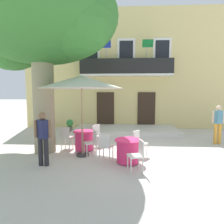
{
  "coord_description": "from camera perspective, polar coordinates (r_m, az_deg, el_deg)",
  "views": [
    {
      "loc": [
        -0.43,
        -7.22,
        2.23
      ],
      "look_at": [
        -0.94,
        2.3,
        1.3
      ],
      "focal_mm": 30.73,
      "sensor_mm": 36.0,
      "label": 1
    }
  ],
  "objects": [
    {
      "name": "cafe_chair_near_tree_2",
      "position": [
        7.9,
        -13.49,
        -7.01
      ],
      "size": [
        0.47,
        0.47,
        0.91
      ],
      "color": "silver",
      "rests_on": "ground"
    },
    {
      "name": "cafe_table_near_tree",
      "position": [
        7.69,
        -8.18,
        -8.3
      ],
      "size": [
        0.86,
        0.86,
        0.76
      ],
      "color": "#E52D66",
      "rests_on": "ground"
    },
    {
      "name": "entrance_step_platform",
      "position": [
        11.09,
        4.2,
        -5.38
      ],
      "size": [
        5.79,
        2.65,
        0.25
      ],
      "primitive_type": "cube",
      "color": "silver",
      "rests_on": "ground"
    },
    {
      "name": "pedestrian_near_entrance",
      "position": [
        9.61,
        29.02,
        -2.69
      ],
      "size": [
        0.53,
        0.35,
        1.71
      ],
      "color": "gold",
      "rests_on": "ground"
    },
    {
      "name": "plane_tree",
      "position": [
        8.14,
        -20.84,
        23.84
      ],
      "size": [
        5.75,
        5.05,
        6.66
      ],
      "color": "gray",
      "rests_on": "ground"
    },
    {
      "name": "cafe_table_middle",
      "position": [
        6.3,
        4.78,
        -11.39
      ],
      "size": [
        0.86,
        0.86,
        0.76
      ],
      "color": "#E52D66",
      "rests_on": "ground"
    },
    {
      "name": "cafe_chair_middle_2",
      "position": [
        5.6,
        7.67,
        -12.15
      ],
      "size": [
        0.48,
        0.48,
        0.91
      ],
      "color": "silver",
      "rests_on": "ground"
    },
    {
      "name": "building_facade",
      "position": [
        14.29,
        4.03,
        11.66
      ],
      "size": [
        13.0,
        5.09,
        7.5
      ],
      "color": "#DBC67F",
      "rests_on": "ground"
    },
    {
      "name": "cafe_chair_near_tree_1",
      "position": [
        8.18,
        -4.29,
        -6.44
      ],
      "size": [
        0.56,
        0.56,
        0.91
      ],
      "color": "silver",
      "rests_on": "ground"
    },
    {
      "name": "cafe_umbrella",
      "position": [
        6.78,
        -9.05,
        8.73
      ],
      "size": [
        2.9,
        2.9,
        2.85
      ],
      "color": "#997A56",
      "rests_on": "ground"
    },
    {
      "name": "cafe_chair_middle_1",
      "position": [
        6.43,
        -1.94,
        -9.77
      ],
      "size": [
        0.5,
        0.5,
        0.91
      ],
      "color": "silver",
      "rests_on": "ground"
    },
    {
      "name": "cafe_chair_near_tree_0",
      "position": [
        6.98,
        -5.93,
        -8.55
      ],
      "size": [
        0.54,
        0.54,
        0.91
      ],
      "color": "silver",
      "rests_on": "ground"
    },
    {
      "name": "ground_plane",
      "position": [
        7.56,
        6.3,
        -11.6
      ],
      "size": [
        120.0,
        120.0,
        0.0
      ],
      "primitive_type": "plane",
      "color": "beige"
    },
    {
      "name": "pedestrian_mid_plaza",
      "position": [
        6.26,
        -19.88,
        -6.67
      ],
      "size": [
        0.53,
        0.38,
        1.66
      ],
      "color": "#232328",
      "rests_on": "ground"
    },
    {
      "name": "ground_planter_left",
      "position": [
        11.33,
        -12.44,
        -3.76
      ],
      "size": [
        0.38,
        0.38,
        0.75
      ],
      "color": "slate",
      "rests_on": "ground"
    },
    {
      "name": "cafe_chair_middle_0",
      "position": [
        6.91,
        7.9,
        -8.73
      ],
      "size": [
        0.56,
        0.56,
        0.91
      ],
      "color": "silver",
      "rests_on": "ground"
    }
  ]
}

